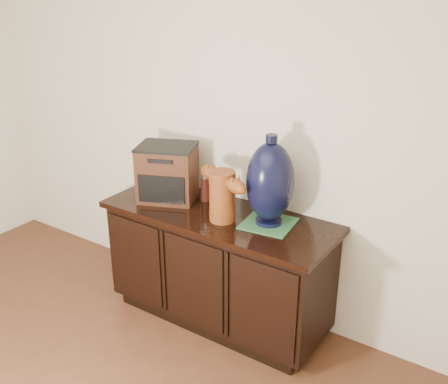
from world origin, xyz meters
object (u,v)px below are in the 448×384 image
Objects in this scene: terracotta_vessel at (222,193)px; spray_can at (206,187)px; sideboard at (218,267)px; tv_radio at (167,173)px; lamp_base at (270,182)px.

terracotta_vessel reaches higher than spray_can.
tv_radio reaches higher than sideboard.
lamp_base is at bearing 44.39° from terracotta_vessel.
spray_can is at bearing 3.55° from tv_radio.
tv_radio is 0.83× the size of lamp_base.
sideboard is 0.51m from spray_can.
lamp_base is at bearing -20.44° from tv_radio.
sideboard is 0.71m from lamp_base.
sideboard is 3.34× the size of tv_radio.
spray_can is at bearing 166.31° from terracotta_vessel.
spray_can reaches higher than sideboard.
lamp_base is at bearing 8.24° from sideboard.
tv_radio is (-0.47, 0.07, 0.01)m from terracotta_vessel.
lamp_base reaches higher than tv_radio.
tv_radio is at bearing -177.29° from lamp_base.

